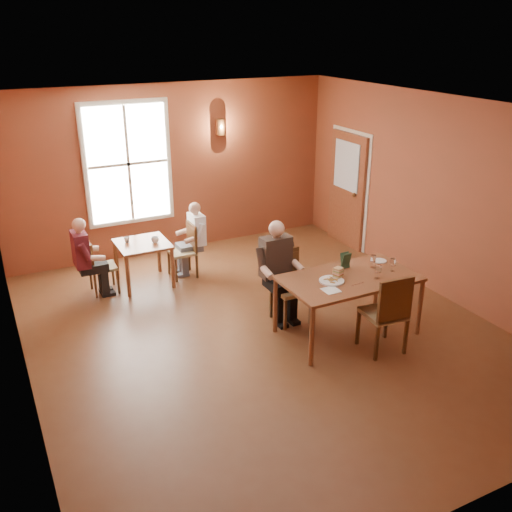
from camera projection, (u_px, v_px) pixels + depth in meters
name	position (u px, v px, depth m)	size (l,w,h in m)	color
ground	(263.00, 331.00, 7.83)	(6.00, 7.00, 0.01)	brown
wall_back	(173.00, 170.00, 10.15)	(6.00, 0.04, 3.00)	brown
wall_front	(473.00, 366.00, 4.37)	(6.00, 0.04, 3.00)	brown
wall_left	(11.00, 272.00, 6.01)	(0.04, 7.00, 3.00)	brown
wall_right	(441.00, 198.00, 8.51)	(0.04, 7.00, 3.00)	brown
ceiling	(264.00, 108.00, 6.68)	(6.00, 7.00, 0.04)	white
window	(128.00, 164.00, 9.69)	(1.36, 0.10, 1.96)	white
door	(346.00, 190.00, 10.55)	(0.12, 1.04, 2.10)	maroon
wall_sconce	(220.00, 127.00, 10.17)	(0.16, 0.16, 0.28)	brown
main_table	(347.00, 305.00, 7.64)	(1.78, 1.00, 0.83)	brown
chair_diner_main	(291.00, 288.00, 7.94)	(0.45, 0.45, 1.02)	brown
diner_main	(292.00, 277.00, 7.84)	(0.55, 0.55, 1.38)	#432D24
chair_empty	(383.00, 312.00, 7.22)	(0.48, 0.48, 1.08)	#3F1E0D
plate_food	(332.00, 280.00, 7.35)	(0.33, 0.33, 0.04)	silver
sandwich	(338.00, 274.00, 7.43)	(0.10, 0.10, 0.13)	#D9AD58
goblet_a	(373.00, 261.00, 7.74)	(0.08, 0.08, 0.19)	white
goblet_b	(393.00, 265.00, 7.62)	(0.08, 0.08, 0.20)	white
goblet_c	(378.00, 271.00, 7.40)	(0.08, 0.08, 0.21)	silver
menu_stand	(345.00, 260.00, 7.72)	(0.13, 0.07, 0.22)	#25422A
knife	(358.00, 284.00, 7.28)	(0.22, 0.02, 0.00)	silver
napkin	(331.00, 290.00, 7.11)	(0.20, 0.20, 0.01)	white
side_plate	(380.00, 261.00, 7.97)	(0.19, 0.19, 0.01)	white
second_table	(144.00, 263.00, 9.14)	(0.80, 0.80, 0.71)	brown
chair_diner_white	(182.00, 251.00, 9.37)	(0.40, 0.40, 0.90)	#412416
diner_white	(183.00, 243.00, 9.33)	(0.47, 0.47, 1.18)	silver
chair_diner_maroon	(103.00, 266.00, 8.83)	(0.39, 0.39, 0.87)	#472417
diner_maroon	(100.00, 255.00, 8.75)	(0.50, 0.50, 1.24)	#53191D
cup_a	(155.00, 240.00, 8.99)	(0.12, 0.12, 0.09)	silver
cup_b	(127.00, 240.00, 9.01)	(0.10, 0.10, 0.09)	silver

